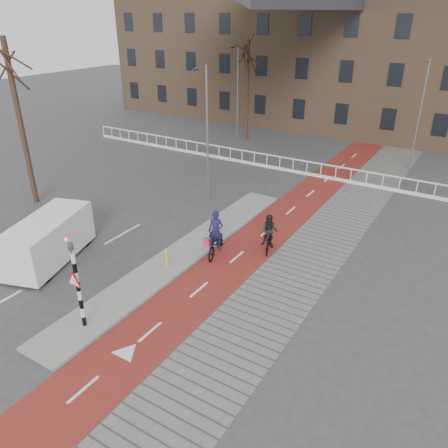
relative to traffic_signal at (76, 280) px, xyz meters
The scene contains 16 objects.
ground 2.90m from the traffic_signal, 73.47° to the left, with size 120.00×120.00×0.00m, color #38383A.
bike_lane 12.36m from the traffic_signal, 80.09° to the left, with size 2.50×60.00×0.01m, color maroon.
sidewalk 13.13m from the traffic_signal, 67.82° to the left, with size 3.00×60.00×0.01m, color slate.
curb_island 6.32m from the traffic_signal, 90.95° to the left, with size 1.80×16.00×0.12m, color gray.
traffic_signal is the anchor object (origin of this frame).
bollard 4.88m from the traffic_signal, 90.06° to the left, with size 0.12×0.12×0.82m, color #D7CC0B.
cyclist_near 6.98m from the traffic_signal, 80.37° to the left, with size 1.25×2.18×2.12m.
cyclist_far 8.96m from the traffic_signal, 69.89° to the left, with size 0.95×1.71×1.79m.
van 5.49m from the traffic_signal, 152.76° to the left, with size 3.20×4.97×1.99m.
railing 19.60m from the traffic_signal, 103.02° to the left, with size 28.00×0.10×0.99m.
townhouse_row 34.60m from the traffic_signal, 94.04° to the left, with size 46.00×10.00×15.90m.
tree_left 13.04m from the traffic_signal, 149.82° to the left, with size 0.29×0.29×8.92m, color #321F16.
tree_mid 25.74m from the traffic_signal, 106.20° to the left, with size 0.25×0.25×7.98m, color #321F16.
streetlight_near 12.48m from the traffic_signal, 102.82° to the left, with size 0.12×0.12×7.51m, color slate.
streetlight_left 26.20m from the traffic_signal, 108.21° to the left, with size 0.12×0.12×7.58m, color slate.
streetlight_right 24.67m from the traffic_signal, 75.12° to the left, with size 0.12×0.12×7.36m, color slate.
Camera 1 is at (9.93, -9.81, 10.00)m, focal length 35.00 mm.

